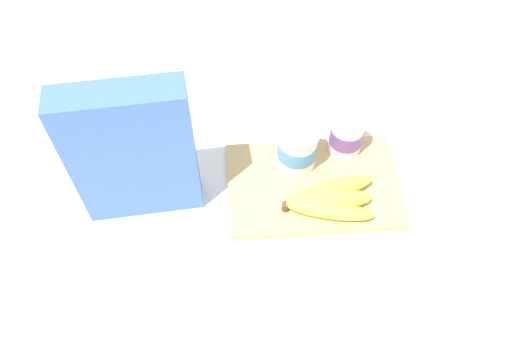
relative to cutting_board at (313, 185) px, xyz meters
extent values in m
plane|color=white|center=(0.00, 0.00, -0.01)|extent=(2.40, 2.40, 0.00)
cube|color=tan|center=(0.00, 0.00, 0.00)|extent=(0.31, 0.20, 0.01)
cube|color=#4770B7|center=(-0.30, -0.01, 0.13)|extent=(0.20, 0.07, 0.28)
cylinder|color=white|center=(-0.03, 0.05, 0.05)|extent=(0.07, 0.07, 0.09)
cylinder|color=#5193D1|center=(-0.03, 0.05, 0.05)|extent=(0.07, 0.07, 0.04)
cylinder|color=silver|center=(-0.03, 0.05, 0.10)|extent=(0.08, 0.08, 0.00)
cylinder|color=white|center=(0.07, 0.08, 0.05)|extent=(0.06, 0.06, 0.08)
cylinder|color=#7A4C99|center=(0.07, 0.08, 0.05)|extent=(0.06, 0.06, 0.04)
cylinder|color=silver|center=(0.07, 0.08, 0.09)|extent=(0.06, 0.06, 0.00)
ellipsoid|color=#E0DC4A|center=(0.02, -0.07, 0.02)|extent=(0.16, 0.07, 0.03)
ellipsoid|color=#E0DC4A|center=(0.02, -0.05, 0.03)|extent=(0.15, 0.04, 0.04)
ellipsoid|color=#E0DC4A|center=(0.02, -0.03, 0.03)|extent=(0.17, 0.07, 0.04)
cylinder|color=brown|center=(-0.06, -0.05, 0.02)|extent=(0.01, 0.01, 0.02)
camera|label=1|loc=(-0.15, -0.52, 0.77)|focal=35.58mm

